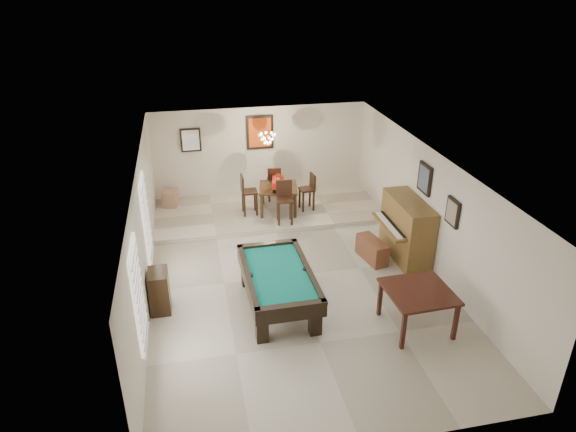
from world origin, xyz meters
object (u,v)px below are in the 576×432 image
object	(u,v)px
pool_table	(278,290)
dining_table	(278,197)
corner_bench	(170,198)
chandelier	(267,135)
dining_chair_south	(285,203)
square_table	(417,309)
piano_bench	(372,250)
dining_chair_north	(274,183)
dining_chair_east	(307,192)
dining_chair_west	(249,195)
upright_piano	(400,230)
flower_vase	(278,178)
apothecary_chest	(159,291)

from	to	relation	value
pool_table	dining_table	size ratio (longest dim) A/B	2.36
dining_table	corner_bench	bearing A→B (deg)	161.47
pool_table	chandelier	bearing A→B (deg)	82.00
pool_table	dining_chair_south	size ratio (longest dim) A/B	2.13
square_table	piano_bench	world-z (taller)	square_table
piano_bench	dining_chair_north	xyz separation A→B (m)	(-1.62, 3.51, 0.37)
dining_chair_east	corner_bench	distance (m)	3.74
square_table	dining_chair_west	world-z (taller)	dining_chair_west
piano_bench	dining_table	xyz separation A→B (m)	(-1.64, 2.75, 0.28)
piano_bench	dining_chair_east	xyz separation A→B (m)	(-0.88, 2.70, 0.37)
square_table	upright_piano	distance (m)	2.57
flower_vase	dining_chair_north	size ratio (longest dim) A/B	0.26
flower_vase	chandelier	size ratio (longest dim) A/B	0.43
dining_chair_west	chandelier	distance (m)	1.63
dining_chair_south	dining_chair_west	xyz separation A→B (m)	(-0.80, 0.71, -0.01)
piano_bench	dining_table	distance (m)	3.21
dining_chair_south	dining_chair_east	distance (m)	1.00
upright_piano	piano_bench	distance (m)	0.77
pool_table	corner_bench	xyz separation A→B (m)	(-2.05, 5.05, -0.06)
dining_chair_north	dining_chair_east	distance (m)	1.10
apothecary_chest	dining_table	world-z (taller)	dining_table
dining_chair_north	dining_chair_west	world-z (taller)	dining_chair_west
dining_chair_north	dining_table	bearing A→B (deg)	93.46
dining_chair_south	corner_bench	size ratio (longest dim) A/B	2.32
piano_bench	flower_vase	size ratio (longest dim) A/B	3.44
apothecary_chest	dining_table	size ratio (longest dim) A/B	0.85
piano_bench	corner_bench	world-z (taller)	corner_bench
dining_chair_east	chandelier	bearing A→B (deg)	-106.51
dining_chair_south	dining_table	bearing A→B (deg)	98.42
square_table	dining_chair_east	bearing A→B (deg)	99.02
dining_chair_west	dining_chair_east	distance (m)	1.53
dining_chair_south	dining_chair_west	distance (m)	1.07
apothecary_chest	upright_piano	bearing A→B (deg)	10.31
chandelier	square_table	bearing A→B (deg)	-71.15
pool_table	apothecary_chest	size ratio (longest dim) A/B	2.78
upright_piano	corner_bench	bearing A→B (deg)	143.96
piano_bench	dining_chair_north	distance (m)	3.88
upright_piano	dining_chair_east	bearing A→B (deg)	118.98
piano_bench	dining_table	size ratio (longest dim) A/B	0.90
piano_bench	dining_chair_south	world-z (taller)	dining_chair_south
piano_bench	dining_chair_north	bearing A→B (deg)	114.76
upright_piano	piano_bench	size ratio (longest dim) A/B	1.88
upright_piano	piano_bench	bearing A→B (deg)	179.03
pool_table	upright_piano	size ratio (longest dim) A/B	1.39
pool_table	piano_bench	bearing A→B (deg)	28.48
square_table	dining_chair_east	xyz separation A→B (m)	(-0.82, 5.18, 0.22)
flower_vase	dining_chair_west	world-z (taller)	dining_chair_west
flower_vase	chandelier	bearing A→B (deg)	151.11
pool_table	chandelier	size ratio (longest dim) A/B	3.89
apothecary_chest	corner_bench	world-z (taller)	apothecary_chest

